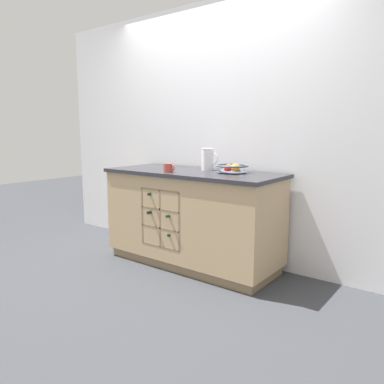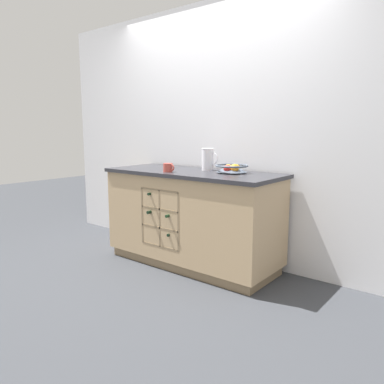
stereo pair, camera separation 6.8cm
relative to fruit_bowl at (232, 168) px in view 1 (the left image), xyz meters
name	(u,v)px [view 1 (the left image)]	position (x,y,z in m)	size (l,w,h in m)	color
ground_plane	(192,263)	(-0.39, -0.09, -0.96)	(14.00, 14.00, 0.00)	#383A3F
back_wall	(216,133)	(-0.39, 0.30, 0.31)	(4.40, 0.06, 2.55)	white
kitchen_island	(192,217)	(-0.39, -0.09, -0.50)	(1.74, 0.71, 0.92)	#8B7354
fruit_bowl	(232,168)	(0.00, 0.00, 0.00)	(0.30, 0.30, 0.09)	#4C5666
white_pitcher	(208,159)	(-0.30, 0.05, 0.06)	(0.18, 0.12, 0.21)	white
ceramic_mug	(168,168)	(-0.51, -0.29, -0.01)	(0.12, 0.09, 0.08)	#B7473D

